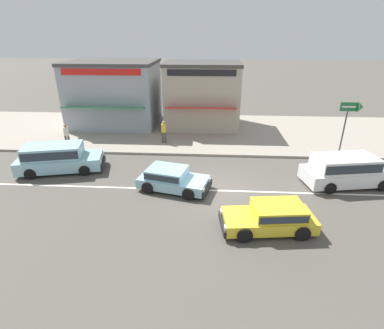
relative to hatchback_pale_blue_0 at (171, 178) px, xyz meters
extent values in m
plane|color=#544F47|center=(2.39, -0.08, -0.59)|extent=(160.00, 160.00, 0.00)
cube|color=silver|center=(2.39, -0.08, -0.58)|extent=(50.40, 0.14, 0.01)
cube|color=#9E9384|center=(2.39, 9.43, -0.51)|extent=(68.00, 10.00, 0.15)
cube|color=#93C6D6|center=(0.11, -0.03, -0.18)|extent=(3.70, 2.43, 0.48)
cube|color=#93C6D6|center=(-0.22, 0.05, 0.29)|extent=(2.18, 1.89, 0.46)
cube|color=#28333D|center=(-0.22, 0.05, 0.29)|extent=(2.11, 1.91, 0.29)
cube|color=black|center=(1.81, -0.46, -0.28)|extent=(0.51, 1.59, 0.28)
cube|color=white|center=(1.92, 0.11, -0.08)|extent=(0.14, 0.25, 0.14)
cube|color=white|center=(1.64, -1.01, -0.08)|extent=(0.14, 0.25, 0.14)
cylinder|color=black|center=(1.33, 0.47, -0.29)|extent=(0.64, 0.36, 0.60)
cylinder|color=black|center=(0.95, -1.04, -0.29)|extent=(0.64, 0.36, 0.60)
cylinder|color=black|center=(-0.72, 0.99, -0.29)|extent=(0.64, 0.36, 0.60)
cylinder|color=black|center=(-1.10, -0.53, -0.29)|extent=(0.64, 0.36, 0.60)
cube|color=white|center=(9.06, 1.06, -0.07)|extent=(4.76, 2.56, 0.70)
cube|color=white|center=(8.78, 1.01, 0.63)|extent=(3.28, 2.13, 0.70)
cube|color=#28333D|center=(8.78, 1.01, 0.63)|extent=(3.17, 2.15, 0.45)
cube|color=white|center=(11.20, 2.08, 0.08)|extent=(0.12, 0.25, 0.14)
cylinder|color=black|center=(10.29, 2.15, -0.29)|extent=(0.63, 0.32, 0.60)
cylinder|color=black|center=(10.59, 0.44, -0.29)|extent=(0.63, 0.32, 0.60)
cylinder|color=black|center=(7.53, 1.68, -0.29)|extent=(0.63, 0.32, 0.60)
cylinder|color=black|center=(7.83, -0.03, -0.29)|extent=(0.63, 0.32, 0.60)
cube|color=yellow|center=(4.30, -3.15, -0.18)|extent=(3.74, 1.97, 0.48)
cube|color=yellow|center=(4.65, -3.11, 0.29)|extent=(2.12, 1.64, 0.46)
cube|color=#28333D|center=(4.65, -3.11, 0.29)|extent=(2.04, 1.66, 0.29)
cube|color=black|center=(2.47, -3.36, -0.28)|extent=(0.29, 1.55, 0.28)
cube|color=white|center=(2.56, -3.91, -0.08)|extent=(0.11, 0.25, 0.14)
cube|color=white|center=(2.44, -2.81, -0.08)|extent=(0.11, 0.25, 0.14)
cylinder|color=black|center=(3.28, -4.03, -0.29)|extent=(0.62, 0.29, 0.60)
cylinder|color=black|center=(3.11, -2.53, -0.29)|extent=(0.62, 0.29, 0.60)
cylinder|color=black|center=(5.49, -3.78, -0.29)|extent=(0.62, 0.29, 0.60)
cylinder|color=black|center=(5.32, -2.28, -0.29)|extent=(0.62, 0.29, 0.60)
cube|color=#93C6D6|center=(-6.57, 1.76, -0.07)|extent=(4.83, 2.78, 0.70)
cube|color=#93C6D6|center=(-6.85, 1.70, 0.63)|extent=(3.35, 2.27, 0.70)
cube|color=#28333D|center=(-6.85, 1.70, 0.63)|extent=(3.24, 2.28, 0.45)
cube|color=black|center=(-4.31, 2.29, -0.28)|extent=(0.52, 1.75, 0.28)
cube|color=white|center=(-4.48, 2.89, 0.08)|extent=(0.13, 0.25, 0.14)
cube|color=white|center=(-4.19, 1.66, 0.08)|extent=(0.13, 0.25, 0.14)
cylinder|color=black|center=(-5.39, 2.91, -0.29)|extent=(0.63, 0.35, 0.60)
cylinder|color=black|center=(-5.00, 1.25, -0.29)|extent=(0.63, 0.35, 0.60)
cylinder|color=black|center=(-8.13, 2.28, -0.29)|extent=(0.63, 0.35, 0.60)
cylinder|color=black|center=(-7.75, 0.61, -0.29)|extent=(0.63, 0.35, 0.60)
cylinder|color=#4C4C51|center=(10.39, 5.51, 0.90)|extent=(0.10, 0.10, 2.67)
cube|color=#236638|center=(10.39, 5.47, 2.51)|extent=(1.04, 0.06, 0.55)
cone|color=#236638|center=(11.09, 5.47, 2.51)|extent=(0.36, 0.61, 0.61)
cube|color=white|center=(10.39, 5.43, 2.51)|extent=(0.83, 0.01, 0.10)
cylinder|color=#4C4238|center=(-7.89, 5.35, -0.06)|extent=(0.14, 0.14, 0.76)
cylinder|color=#4C4238|center=(-7.69, 5.35, -0.06)|extent=(0.14, 0.14, 0.76)
cylinder|color=silver|center=(-7.79, 5.35, 0.61)|extent=(0.34, 0.34, 0.57)
sphere|color=#997051|center=(-7.79, 5.35, 0.99)|extent=(0.21, 0.21, 0.21)
cylinder|color=#4C4238|center=(-1.43, 6.46, -0.05)|extent=(0.14, 0.14, 0.78)
cylinder|color=#4C4238|center=(-1.23, 6.46, -0.05)|extent=(0.14, 0.14, 0.78)
cylinder|color=gold|center=(-1.33, 6.46, 0.63)|extent=(0.34, 0.34, 0.58)
sphere|color=tan|center=(-1.33, 6.46, 1.03)|extent=(0.21, 0.21, 0.21)
cube|color=#B2A893|center=(1.19, 11.00, 1.97)|extent=(5.79, 4.63, 4.81)
cube|color=#474442|center=(1.19, 11.00, 4.49)|extent=(5.90, 4.72, 0.24)
cube|color=red|center=(1.19, 8.34, 1.61)|extent=(5.21, 0.90, 0.28)
cube|color=black|center=(1.19, 8.67, 4.07)|extent=(4.92, 0.08, 0.44)
cube|color=#999EA8|center=(-6.01, 11.14, 1.99)|extent=(6.81, 5.56, 4.86)
cube|color=#474442|center=(-6.01, 11.14, 4.54)|extent=(6.95, 5.67, 0.24)
cube|color=#33844C|center=(-6.01, 8.01, 1.61)|extent=(6.13, 0.90, 0.28)
cube|color=red|center=(-6.01, 8.34, 4.12)|extent=(5.79, 0.08, 0.44)
camera|label=1|loc=(1.87, -13.37, 6.71)|focal=28.00mm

